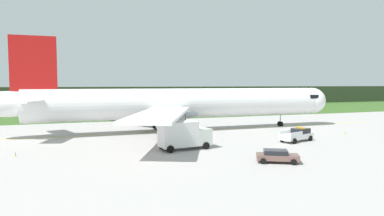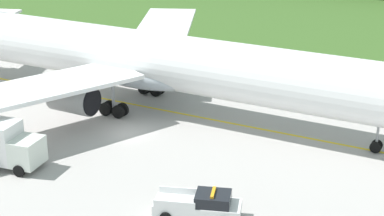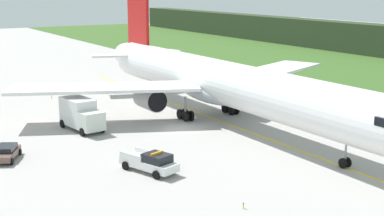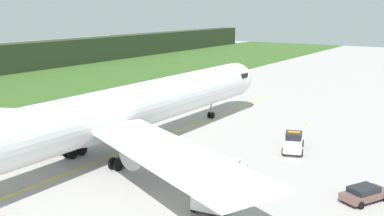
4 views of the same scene
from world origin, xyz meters
TOP-DOWN VIEW (x-y plane):
  - ground at (0.00, 0.00)m, footprint 320.00×320.00m
  - grass_verge at (0.00, 46.94)m, footprint 320.00×43.74m
  - taxiway_centerline_main at (0.20, 6.06)m, footprint 80.31×0.61m
  - airliner at (-0.60, 6.06)m, footprint 59.44×46.26m
  - ops_pickup_truck at (11.59, -9.26)m, footprint 5.83×3.59m

SIDE VIEW (x-z plane):
  - ground at x=0.00m, z-range 0.00..0.00m
  - taxiway_centerline_main at x=0.20m, z-range 0.00..0.01m
  - grass_verge at x=0.00m, z-range 0.00..0.04m
  - ops_pickup_truck at x=11.59m, z-range -0.07..1.87m
  - airliner at x=-0.60m, z-range -2.87..12.10m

